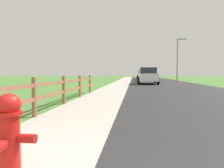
{
  "coord_description": "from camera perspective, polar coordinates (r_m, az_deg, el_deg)",
  "views": [
    {
      "loc": [
        0.44,
        -0.92,
        1.09
      ],
      "look_at": [
        -0.43,
        7.17,
        0.66
      ],
      "focal_mm": 32.79,
      "sensor_mm": 36.0,
      "label": 1
    }
  ],
  "objects": [
    {
      "name": "ground_plane",
      "position": [
        25.95,
        5.14,
        0.6
      ],
      "size": [
        120.0,
        120.0,
        0.0
      ],
      "primitive_type": "plane",
      "color": "#4B7C34"
    },
    {
      "name": "parked_suv_white",
      "position": [
        21.26,
        9.9,
        2.28
      ],
      "size": [
        2.03,
        4.66,
        1.66
      ],
      "color": "white",
      "rests_on": "ground"
    },
    {
      "name": "road_asphalt",
      "position": [
        28.11,
        12.36,
        0.73
      ],
      "size": [
        7.0,
        66.0,
        0.01
      ],
      "primitive_type": "cube",
      "color": "#292929",
      "rests_on": "ground"
    },
    {
      "name": "curb_concrete",
      "position": [
        28.15,
        -0.91,
        0.81
      ],
      "size": [
        6.0,
        66.0,
        0.01
      ],
      "primitive_type": "cube",
      "color": "#BAB0A5",
      "rests_on": "ground"
    },
    {
      "name": "rail_fence",
      "position": [
        6.39,
        -16.54,
        -1.73
      ],
      "size": [
        0.11,
        10.85,
        0.99
      ],
      "color": "#915A42",
      "rests_on": "ground"
    },
    {
      "name": "grass_verge",
      "position": [
        28.38,
        -3.91,
        0.82
      ],
      "size": [
        5.0,
        66.0,
        0.0
      ],
      "primitive_type": "cube",
      "color": "#4B7C34",
      "rests_on": "ground"
    },
    {
      "name": "street_lamp",
      "position": [
        27.58,
        18.0,
        7.58
      ],
      "size": [
        1.17,
        0.2,
        5.55
      ],
      "color": "gray",
      "rests_on": "ground"
    },
    {
      "name": "parked_car_beige",
      "position": [
        37.98,
        8.58,
        2.54
      ],
      "size": [
        2.16,
        4.73,
        1.6
      ],
      "color": "#C6B793",
      "rests_on": "ground"
    },
    {
      "name": "fire_hydrant",
      "position": [
        2.29,
        -26.82,
        -12.95
      ],
      "size": [
        0.54,
        0.44,
        0.9
      ],
      "color": "red",
      "rests_on": "ground"
    },
    {
      "name": "parked_car_red",
      "position": [
        29.3,
        9.27,
        2.31
      ],
      "size": [
        2.27,
        4.87,
        1.4
      ],
      "color": "maroon",
      "rests_on": "ground"
    }
  ]
}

